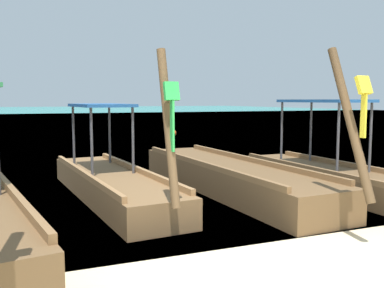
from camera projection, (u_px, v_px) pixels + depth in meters
name	position (u px, v px, depth m)	size (l,w,h in m)	color
sea_water	(39.00, 113.00, 60.82)	(120.00, 120.00, 0.00)	teal
longtail_boat_green_ribbon	(112.00, 182.00, 8.15)	(1.59, 5.61, 2.58)	brown
longtail_boat_yellow_ribbon	(228.00, 177.00, 8.85)	(1.58, 6.91, 2.62)	brown
longtail_boat_violet_ribbon	(347.00, 180.00, 8.45)	(1.38, 6.31, 2.23)	brown
mooring_buoy_far	(173.00, 133.00, 21.77)	(0.37, 0.37, 0.37)	#EA5119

